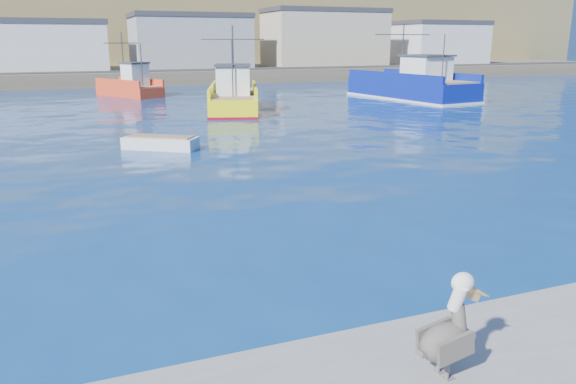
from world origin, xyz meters
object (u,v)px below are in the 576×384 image
object	(u,v)px
pelican	(449,333)
boat_orange	(131,86)
skiff_mid	(160,144)
skiff_far	(372,92)
trawler_yellow_b	(234,99)
trawler_blue	(412,86)

from	to	relation	value
pelican	boat_orange	bearing A→B (deg)	88.47
skiff_mid	skiff_far	distance (m)	32.51
boat_orange	skiff_far	distance (m)	23.48
trawler_yellow_b	pelican	bearing A→B (deg)	-101.45
trawler_yellow_b	pelican	size ratio (longest dim) A/B	6.77
trawler_blue	skiff_far	bearing A→B (deg)	104.66
skiff_mid	pelican	bearing A→B (deg)	-88.60
trawler_yellow_b	skiff_mid	size ratio (longest dim) A/B	2.85
trawler_yellow_b	skiff_mid	distance (m)	15.38
skiff_far	trawler_blue	bearing A→B (deg)	-75.34
trawler_blue	boat_orange	world-z (taller)	trawler_blue
skiff_far	pelican	bearing A→B (deg)	-118.65
trawler_yellow_b	skiff_far	distance (m)	18.60
trawler_yellow_b	boat_orange	bearing A→B (deg)	110.88
trawler_blue	skiff_mid	xyz separation A→B (m)	(-25.63, -16.54, -0.91)
skiff_mid	skiff_far	xyz separation A→B (m)	(24.31, 21.58, -0.01)
skiff_mid	skiff_far	size ratio (longest dim) A/B	1.03
boat_orange	skiff_mid	distance (m)	28.55
trawler_blue	pelican	xyz separation A→B (m)	(-25.09, -38.46, 0.01)
skiff_far	pelican	distance (m)	49.58
trawler_yellow_b	trawler_blue	size ratio (longest dim) A/B	0.76
skiff_mid	trawler_blue	bearing A→B (deg)	32.83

